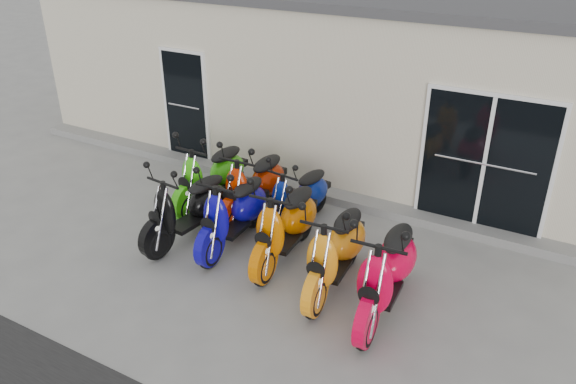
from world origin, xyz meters
name	(u,v)px	position (x,y,z in m)	size (l,w,h in m)	color
ground	(269,251)	(0.00, 0.00, 0.00)	(80.00, 80.00, 0.00)	gray
building	(393,71)	(0.00, 5.20, 1.60)	(14.00, 6.00, 3.20)	beige
front_step	(326,194)	(0.00, 2.02, 0.07)	(14.00, 0.40, 0.15)	gray
door_left	(186,102)	(-3.20, 2.17, 1.26)	(1.07, 0.08, 2.22)	black
door_right	(485,159)	(2.60, 2.17, 1.26)	(2.02, 0.08, 2.22)	black
scooter_front_black	(187,199)	(-1.26, -0.31, 0.72)	(0.71, 1.96, 1.45)	black
scooter_front_blue	(233,203)	(-0.56, -0.09, 0.74)	(0.72, 1.99, 1.47)	#0D0794
scooter_front_orange_a	(286,215)	(0.33, -0.06, 0.75)	(0.74, 2.03, 1.50)	#D76600
scooter_front_orange_b	(336,241)	(1.26, -0.34, 0.75)	(0.74, 2.02, 1.50)	orange
scooter_front_red	(388,261)	(2.04, -0.51, 0.78)	(0.77, 2.11, 1.56)	#E80031
scooter_back_green	(211,167)	(-1.62, 0.79, 0.74)	(0.73, 2.01, 1.49)	#3AC611
scooter_back_red	(253,177)	(-0.75, 0.78, 0.75)	(0.74, 2.04, 1.50)	#B42000
scooter_back_blue	(298,190)	(0.01, 0.91, 0.66)	(0.65, 1.79, 1.32)	navy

